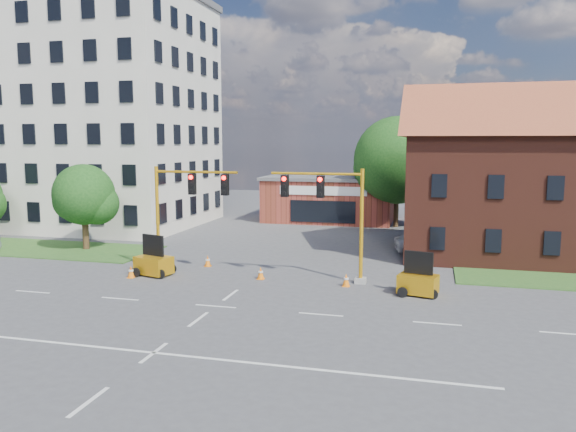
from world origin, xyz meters
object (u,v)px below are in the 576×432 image
object	(u,v)px
pickup_white	(436,243)
signal_mast_east	(331,211)
signal_mast_west	(183,206)
trailer_west	(154,263)
trailer_east	(418,282)

from	to	relation	value
pickup_white	signal_mast_east	bearing A→B (deg)	138.11
signal_mast_east	signal_mast_west	bearing A→B (deg)	180.00
trailer_west	signal_mast_east	bearing A→B (deg)	23.29
signal_mast_east	trailer_west	size ratio (longest dim) A/B	2.74
signal_mast_east	pickup_white	bearing A→B (deg)	58.51
trailer_west	trailer_east	world-z (taller)	trailer_west
trailer_west	trailer_east	size ratio (longest dim) A/B	1.07
signal_mast_east	trailer_west	xyz separation A→B (m)	(-10.08, -1.16, -3.22)
trailer_east	pickup_white	xyz separation A→B (m)	(0.92, 10.83, 0.12)
trailer_east	signal_mast_east	bearing A→B (deg)	174.87
signal_mast_west	trailer_west	xyz separation A→B (m)	(-1.37, -1.16, -3.22)
signal_mast_east	trailer_west	world-z (taller)	signal_mast_east
trailer_west	signal_mast_west	bearing A→B (deg)	57.07
signal_mast_west	pickup_white	xyz separation A→B (m)	(14.35, 9.20, -3.14)
signal_mast_west	trailer_west	distance (m)	3.68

